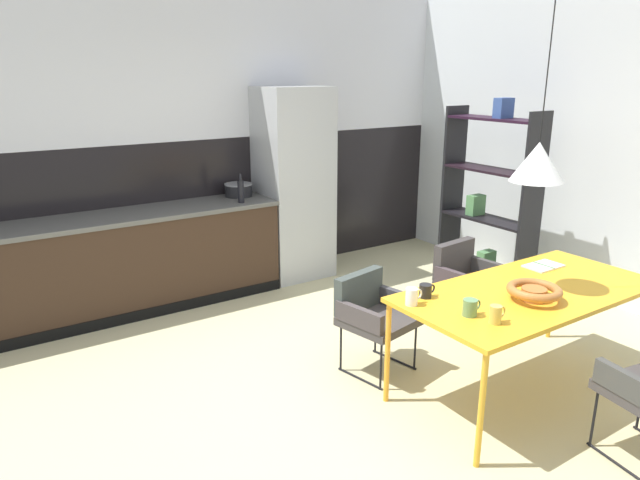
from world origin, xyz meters
TOP-DOWN VIEW (x-y plane):
  - ground_plane at (0.00, 0.00)m, footprint 7.85×7.85m
  - back_wall_splashback_dark at (0.00, 2.77)m, footprint 6.04×0.12m
  - back_wall_panel_upper at (0.00, 2.77)m, footprint 6.04×0.12m
  - side_wall_right at (2.96, 0.00)m, footprint 0.12×5.66m
  - kitchen_counter at (-1.20, 2.41)m, footprint 3.37×0.63m
  - refrigerator_column at (0.84, 2.41)m, footprint 0.70×0.60m
  - dining_table at (0.94, -0.49)m, footprint 1.84×0.88m
  - armchair_by_stool at (0.26, 0.33)m, footprint 0.56×0.55m
  - armchair_far_side at (1.35, 0.43)m, footprint 0.53×0.52m
  - fruit_bowl at (0.80, -0.62)m, footprint 0.34×0.34m
  - open_book at (1.41, -0.25)m, footprint 0.28×0.18m
  - mug_glass_clear at (0.28, -0.56)m, footprint 0.13×0.09m
  - mug_dark_espresso at (0.26, -0.21)m, footprint 0.12×0.08m
  - mug_tall_blue at (0.32, -0.72)m, footprint 0.12×0.07m
  - mug_short_terracotta at (0.10, -0.25)m, footprint 0.12×0.08m
  - cooking_pot at (0.26, 2.54)m, footprint 0.28×0.28m
  - bottle_spice_small at (0.15, 2.25)m, footprint 0.06×0.06m
  - open_shelf_unit at (2.21, 0.98)m, footprint 0.30×1.01m
  - pendant_lamp_over_table_near at (0.94, -0.45)m, footprint 0.34×0.34m

SIDE VIEW (x-z plane):
  - ground_plane at x=0.00m, z-range 0.00..0.00m
  - kitchen_counter at x=-1.20m, z-range 0.00..0.92m
  - armchair_by_stool at x=0.26m, z-range 0.11..0.83m
  - armchair_far_side at x=1.35m, z-range 0.12..0.87m
  - dining_table at x=0.94m, z-range 0.33..1.08m
  - back_wall_splashback_dark at x=0.00m, z-range 0.00..1.49m
  - open_book at x=1.41m, z-range 0.75..0.76m
  - mug_dark_espresso at x=0.26m, z-range 0.75..0.84m
  - mug_glass_clear at x=0.28m, z-range 0.75..0.85m
  - mug_short_terracotta at x=0.10m, z-range 0.75..0.86m
  - mug_tall_blue at x=0.32m, z-range 0.75..0.86m
  - fruit_bowl at x=0.80m, z-range 0.76..0.86m
  - open_shelf_unit at x=2.21m, z-range 0.00..1.91m
  - cooking_pot at x=0.26m, z-range 0.91..1.06m
  - refrigerator_column at x=0.84m, z-range 0.00..2.00m
  - bottle_spice_small at x=0.15m, z-range 0.89..1.18m
  - side_wall_right at x=2.96m, z-range 0.00..2.98m
  - pendant_lamp_over_table_near at x=0.94m, z-range 0.87..2.33m
  - back_wall_panel_upper at x=0.00m, z-range 1.49..2.98m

